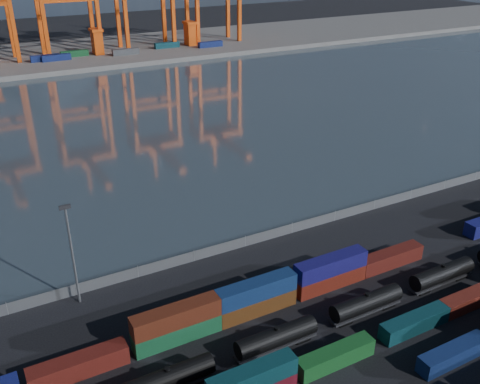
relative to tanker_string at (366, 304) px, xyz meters
name	(u,v)px	position (x,y,z in m)	size (l,w,h in m)	color
ground	(343,340)	(-6.34, -2.97, -1.87)	(700.00, 700.00, 0.00)	black
harbor_water	(118,125)	(-6.34, 102.03, -1.87)	(700.00, 700.00, 0.00)	#2F3C44
far_quay	(49,57)	(-6.34, 207.03, -0.87)	(700.00, 70.00, 2.00)	#514F4C
container_row_south	(389,380)	(-7.68, -13.03, 0.19)	(125.93, 2.26, 4.82)	#3C3E41
container_row_mid	(400,325)	(0.91, -6.03, 0.06)	(140.53, 2.31, 4.93)	#45494A
container_row_north	(323,278)	(-1.86, 8.06, 0.26)	(142.68, 2.54, 5.42)	navy
tanker_string	(366,304)	(0.00, 0.00, 0.00)	(105.16, 2.61, 3.74)	black
waterfront_fence	(245,241)	(-6.34, 25.03, -0.87)	(160.12, 0.12, 2.20)	#595B5E
yard_light_mast	(72,250)	(-36.34, 23.03, 7.42)	(1.60, 0.40, 16.60)	slate
quay_containers	(27,60)	(-17.33, 192.49, 1.43)	(172.58, 10.99, 2.60)	navy
straddle_carriers	(45,45)	(-8.84, 197.03, 5.94)	(140.00, 7.00, 11.10)	#DC490F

